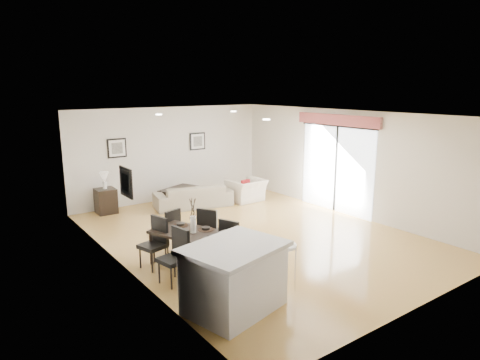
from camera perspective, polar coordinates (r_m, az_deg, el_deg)
ground at (r=9.69m, az=1.86°, el=-7.36°), size 8.00×8.00×0.00m
wall_back at (r=12.67m, az=-9.25°, el=3.49°), size 6.00×0.04×2.70m
wall_front at (r=6.73m, az=23.36°, el=-5.27°), size 6.00×0.04×2.70m
wall_left at (r=7.90m, az=-15.57°, el=-2.19°), size 0.04×8.00×2.70m
wall_right at (r=11.38m, az=13.96°, el=2.28°), size 0.04×8.00×2.70m
ceiling at (r=9.14m, az=1.98°, el=8.77°), size 6.00×8.00×0.02m
sofa at (r=11.91m, az=-6.24°, el=-2.11°), size 2.25×1.27×0.62m
armchair at (r=12.41m, az=0.82°, el=-1.39°), size 1.03×0.91×0.64m
courtyard_plant_a at (r=13.22m, az=24.13°, el=-1.65°), size 0.68×0.63×0.63m
courtyard_plant_b at (r=14.14m, az=19.04°, el=-0.35°), size 0.39×0.39×0.65m
dining_table at (r=7.94m, az=-6.23°, el=-7.43°), size 1.32×1.77×0.66m
dining_chair_wnear at (r=7.40m, az=-8.51°, el=-9.56°), size 0.49×0.49×0.94m
dining_chair_wfar at (r=8.08m, az=-11.17°, el=-7.78°), size 0.52×0.52×0.94m
dining_chair_enear at (r=7.90m, az=-1.10°, el=-8.04°), size 0.54×0.54×0.93m
dining_chair_efar at (r=8.52m, az=-4.09°, el=-6.44°), size 0.59×0.59×0.95m
dining_chair_head at (r=7.18m, az=-2.38°, el=-10.26°), size 0.49×0.49×0.92m
dining_chair_foot at (r=8.81m, az=-9.30°, el=-6.26°), size 0.48×0.48×0.87m
vase at (r=7.83m, az=-6.29°, el=-5.14°), size 0.84×1.28×0.65m
coffee_table at (r=12.28m, az=-8.03°, el=-2.12°), size 1.29×1.05×0.45m
side_table at (r=11.78m, az=-17.45°, el=-2.67°), size 0.50×0.50×0.66m
table_lamp at (r=11.65m, az=-17.64°, el=0.25°), size 0.23×0.23×0.44m
cushion at (r=12.24m, az=0.74°, el=-0.66°), size 0.30×0.14×0.29m
kitchen_island at (r=6.49m, az=-0.78°, el=-12.83°), size 1.66×1.42×1.01m
bar_stool at (r=6.99m, az=6.03°, el=-9.39°), size 0.37×0.37×0.80m
framed_print_back_left at (r=11.98m, az=-16.09°, el=4.11°), size 0.52×0.04×0.52m
framed_print_back_right at (r=13.03m, az=-5.69°, el=5.16°), size 0.52×0.04×0.52m
framed_print_left_wall at (r=7.66m, az=-14.96°, el=-0.29°), size 0.04×0.52×0.52m
sliding_door at (r=11.49m, az=12.75°, el=4.03°), size 0.12×2.70×2.57m
courtyard at (r=14.46m, az=19.40°, el=2.32°), size 6.00×6.00×2.00m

